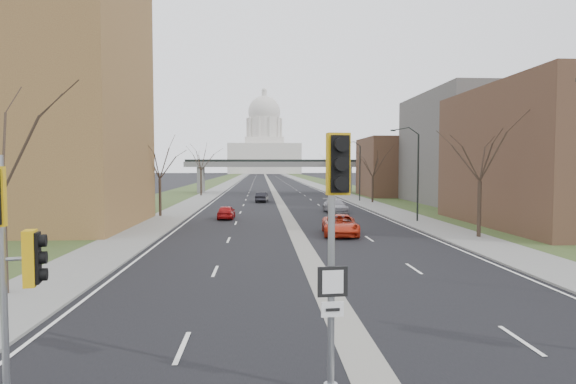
{
  "coord_description": "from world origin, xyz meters",
  "views": [
    {
      "loc": [
        -2.75,
        -11.66,
        5.22
      ],
      "look_at": [
        -1.37,
        12.36,
        3.91
      ],
      "focal_mm": 30.0,
      "sensor_mm": 36.0,
      "label": 1
    }
  ],
  "objects": [
    {
      "name": "commercial_block_far",
      "position": [
        22.0,
        70.0,
        5.0
      ],
      "size": [
        14.0,
        14.0,
        10.0
      ],
      "primitive_type": "cube",
      "color": "brown",
      "rests_on": "ground"
    },
    {
      "name": "streetlight_far",
      "position": [
        10.99,
        58.0,
        6.95
      ],
      "size": [
        2.61,
        0.2,
        8.7
      ],
      "color": "black",
      "rests_on": "sidewalk_right"
    },
    {
      "name": "road_surface",
      "position": [
        0.0,
        150.0,
        0.01
      ],
      "size": [
        20.0,
        600.0,
        0.01
      ],
      "primitive_type": "cube",
      "color": "black",
      "rests_on": "ground"
    },
    {
      "name": "car_right_near",
      "position": [
        3.26,
        24.13,
        0.77
      ],
      "size": [
        3.02,
        5.75,
        1.54
      ],
      "primitive_type": "imported",
      "rotation": [
        0.0,
        0.0,
        -0.08
      ],
      "color": "red",
      "rests_on": "ground"
    },
    {
      "name": "car_left_near",
      "position": [
        -6.12,
        35.8,
        0.68
      ],
      "size": [
        1.69,
        4.03,
        1.36
      ],
      "primitive_type": "imported",
      "rotation": [
        0.0,
        0.0,
        3.12
      ],
      "color": "#A51213",
      "rests_on": "ground"
    },
    {
      "name": "signal_pole_left",
      "position": [
        -7.94,
        -1.44,
        3.57
      ],
      "size": [
        0.91,
        1.14,
        5.45
      ],
      "rotation": [
        0.0,
        0.0,
        0.23
      ],
      "color": "gray",
      "rests_on": "ground"
    },
    {
      "name": "signal_pole_median",
      "position": [
        -1.12,
        -1.3,
        4.15
      ],
      "size": [
        0.69,
        0.98,
        5.95
      ],
      "rotation": [
        0.0,
        0.0,
        0.09
      ],
      "color": "gray",
      "rests_on": "ground"
    },
    {
      "name": "sidewalk_right",
      "position": [
        12.0,
        150.0,
        0.06
      ],
      "size": [
        4.0,
        600.0,
        0.12
      ],
      "primitive_type": "cube",
      "color": "gray",
      "rests_on": "ground"
    },
    {
      "name": "ground",
      "position": [
        0.0,
        0.0,
        0.0
      ],
      "size": [
        700.0,
        700.0,
        0.0
      ],
      "primitive_type": "plane",
      "color": "black",
      "rests_on": "ground"
    },
    {
      "name": "car_right_mid",
      "position": [
        5.57,
        41.47,
        0.76
      ],
      "size": [
        2.46,
        5.38,
        1.53
      ],
      "primitive_type": "imported",
      "rotation": [
        0.0,
        0.0,
        0.06
      ],
      "color": "#97969D",
      "rests_on": "ground"
    },
    {
      "name": "grass_verge_left",
      "position": [
        -18.0,
        150.0,
        0.05
      ],
      "size": [
        8.0,
        600.0,
        0.1
      ],
      "primitive_type": "cube",
      "color": "#30431F",
      "rests_on": "ground"
    },
    {
      "name": "tree_right_a",
      "position": [
        13.0,
        22.0,
        6.64
      ],
      "size": [
        7.2,
        7.2,
        9.4
      ],
      "color": "#382B21",
      "rests_on": "sidewalk_right"
    },
    {
      "name": "sidewalk_left",
      "position": [
        -12.0,
        150.0,
        0.06
      ],
      "size": [
        4.0,
        600.0,
        0.12
      ],
      "primitive_type": "cube",
      "color": "gray",
      "rests_on": "ground"
    },
    {
      "name": "tree_left_b",
      "position": [
        -13.0,
        38.0,
        6.23
      ],
      "size": [
        6.75,
        6.75,
        8.81
      ],
      "color": "#382B21",
      "rests_on": "sidewalk_left"
    },
    {
      "name": "commercial_block_near",
      "position": [
        24.0,
        28.0,
        6.0
      ],
      "size": [
        16.0,
        20.0,
        12.0
      ],
      "primitive_type": "cube",
      "color": "brown",
      "rests_on": "ground"
    },
    {
      "name": "tree_right_b",
      "position": [
        13.0,
        55.0,
        5.82
      ],
      "size": [
        6.3,
        6.3,
        8.22
      ],
      "color": "#382B21",
      "rests_on": "sidewalk_right"
    },
    {
      "name": "streetlight_mid",
      "position": [
        10.99,
        32.0,
        6.95
      ],
      "size": [
        2.61,
        0.2,
        8.7
      ],
      "color": "black",
      "rests_on": "sidewalk_right"
    },
    {
      "name": "tree_left_a",
      "position": [
        -13.0,
        8.0,
        6.64
      ],
      "size": [
        7.2,
        7.2,
        9.4
      ],
      "color": "#382B21",
      "rests_on": "sidewalk_left"
    },
    {
      "name": "tree_left_c",
      "position": [
        -13.0,
        72.0,
        7.04
      ],
      "size": [
        7.65,
        7.65,
        9.99
      ],
      "color": "#382B21",
      "rests_on": "sidewalk_left"
    },
    {
      "name": "pedestrian_bridge",
      "position": [
        0.0,
        80.0,
        4.84
      ],
      "size": [
        34.0,
        3.0,
        6.45
      ],
      "color": "slate",
      "rests_on": "ground"
    },
    {
      "name": "median_strip",
      "position": [
        0.0,
        150.0,
        0.0
      ],
      "size": [
        1.2,
        600.0,
        0.02
      ],
      "primitive_type": "cube",
      "color": "gray",
      "rests_on": "ground"
    },
    {
      "name": "commercial_block_mid",
      "position": [
        28.0,
        52.0,
        7.5
      ],
      "size": [
        18.0,
        22.0,
        15.0
      ],
      "primitive_type": "cube",
      "color": "#575550",
      "rests_on": "ground"
    },
    {
      "name": "grass_verge_right",
      "position": [
        18.0,
        150.0,
        0.05
      ],
      "size": [
        8.0,
        600.0,
        0.1
      ],
      "primitive_type": "cube",
      "color": "#30431F",
      "rests_on": "ground"
    },
    {
      "name": "tree_right_c",
      "position": [
        13.0,
        95.0,
        7.04
      ],
      "size": [
        7.65,
        7.65,
        9.99
      ],
      "color": "#382B21",
      "rests_on": "sidewalk_right"
    },
    {
      "name": "capitol",
      "position": [
        0.0,
        320.0,
        18.6
      ],
      "size": [
        48.0,
        42.0,
        55.75
      ],
      "color": "silver",
      "rests_on": "ground"
    },
    {
      "name": "car_left_far",
      "position": [
        -2.54,
        57.55,
        0.72
      ],
      "size": [
        1.97,
        4.5,
        1.44
      ],
      "primitive_type": "imported",
      "rotation": [
        0.0,
        0.0,
        3.04
      ],
      "color": "black",
      "rests_on": "ground"
    }
  ]
}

